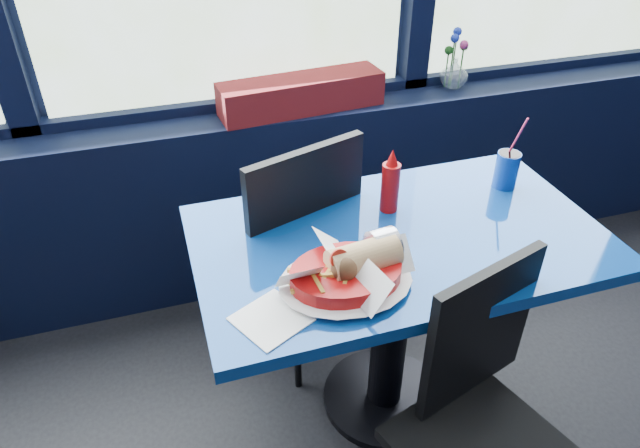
{
  "coord_description": "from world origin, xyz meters",
  "views": [
    {
      "loc": [
        -0.33,
        0.78,
        1.73
      ],
      "look_at": [
        0.05,
        1.98,
        0.86
      ],
      "focal_mm": 32.0,
      "sensor_mm": 36.0,
      "label": 1
    }
  ],
  "objects": [
    {
      "name": "napkin",
      "position": [
        -0.14,
        1.77,
        0.75
      ],
      "size": [
        0.21,
        0.21,
        0.0
      ],
      "primitive_type": "cube",
      "rotation": [
        0.0,
        0.0,
        0.47
      ],
      "color": "white",
      "rests_on": "near_table"
    },
    {
      "name": "food_basket",
      "position": [
        0.08,
        1.84,
        0.79
      ],
      "size": [
        0.37,
        0.37,
        0.12
      ],
      "rotation": [
        0.0,
        0.0,
        -0.31
      ],
      "color": "#AA0B0B",
      "rests_on": "near_table"
    },
    {
      "name": "window_sill",
      "position": [
        0.0,
        2.87,
        0.4
      ],
      "size": [
        5.0,
        0.26,
        0.8
      ],
      "primitive_type": "cube",
      "color": "black",
      "rests_on": "ground"
    },
    {
      "name": "planter_box",
      "position": [
        0.25,
        2.84,
        0.87
      ],
      "size": [
        0.67,
        0.22,
        0.13
      ],
      "primitive_type": "cube",
      "rotation": [
        0.0,
        0.0,
        0.09
      ],
      "color": "maroon",
      "rests_on": "window_sill"
    },
    {
      "name": "ketchup_bottle",
      "position": [
        0.32,
        2.14,
        0.84
      ],
      "size": [
        0.06,
        0.06,
        0.21
      ],
      "color": "#AA0B0B",
      "rests_on": "near_table"
    },
    {
      "name": "near_table",
      "position": [
        0.3,
        2.0,
        0.57
      ],
      "size": [
        1.2,
        0.7,
        0.75
      ],
      "color": "black",
      "rests_on": "ground"
    },
    {
      "name": "chair_near_back",
      "position": [
        0.11,
        2.31,
        0.56
      ],
      "size": [
        0.55,
        0.55,
        0.97
      ],
      "rotation": [
        0.0,
        0.0,
        3.47
      ],
      "color": "black",
      "rests_on": "ground"
    },
    {
      "name": "flower_vase",
      "position": [
        0.94,
        2.88,
        0.88
      ],
      "size": [
        0.14,
        0.15,
        0.25
      ],
      "rotation": [
        0.0,
        0.0,
        -0.19
      ],
      "color": "silver",
      "rests_on": "window_sill"
    },
    {
      "name": "chair_near_front",
      "position": [
        0.35,
        1.56,
        0.5
      ],
      "size": [
        0.49,
        0.49,
        0.87
      ],
      "rotation": [
        0.0,
        0.0,
        0.3
      ],
      "color": "black",
      "rests_on": "ground"
    },
    {
      "name": "soda_cup",
      "position": [
        0.74,
        2.15,
        0.81
      ],
      "size": [
        0.08,
        0.08,
        0.26
      ],
      "rotation": [
        0.0,
        0.0,
        -0.33
      ],
      "color": "navy",
      "rests_on": "near_table"
    }
  ]
}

